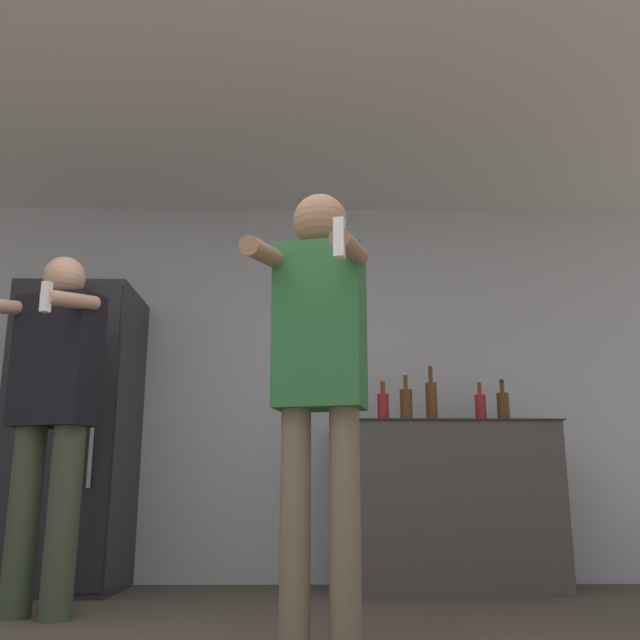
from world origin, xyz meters
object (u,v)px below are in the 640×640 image
object	(u,v)px
refrigerator	(74,436)
bottle_dark_rum	(503,406)
bottle_brown_liquor	(383,406)
person_woman_foreground	(319,361)
bottle_tall_gin	(406,404)
person_man_side	(52,408)
bottle_short_whiskey	(431,400)
bottle_clear_vodka	(480,407)

from	to	relation	value
refrigerator	bottle_dark_rum	size ratio (longest dim) A/B	6.75
refrigerator	bottle_brown_liquor	size ratio (longest dim) A/B	6.67
bottle_brown_liquor	person_woman_foreground	size ratio (longest dim) A/B	0.16
bottle_brown_liquor	bottle_tall_gin	distance (m)	0.14
bottle_brown_liquor	bottle_dark_rum	world-z (taller)	bottle_brown_liquor
bottle_tall_gin	bottle_brown_liquor	bearing A→B (deg)	180.00
bottle_tall_gin	person_man_side	world-z (taller)	person_man_side
bottle_short_whiskey	refrigerator	bearing A→B (deg)	178.92
bottle_tall_gin	person_man_side	bearing A→B (deg)	-153.96
bottle_tall_gin	bottle_dark_rum	world-z (taller)	bottle_tall_gin
person_woman_foreground	bottle_brown_liquor	bearing A→B (deg)	76.04
refrigerator	bottle_brown_liquor	world-z (taller)	refrigerator
bottle_clear_vodka	refrigerator	bearing A→B (deg)	179.05
bottle_brown_liquor	bottle_short_whiskey	world-z (taller)	bottle_short_whiskey
bottle_short_whiskey	person_man_side	distance (m)	2.22
bottle_clear_vodka	person_man_side	bearing A→B (deg)	-158.63
bottle_brown_liquor	bottle_short_whiskey	xyz separation A→B (m)	(0.30, 0.00, 0.03)
bottle_brown_liquor	bottle_clear_vodka	size ratio (longest dim) A/B	1.03
refrigerator	bottle_dark_rum	distance (m)	2.66
bottle_brown_liquor	bottle_clear_vodka	xyz separation A→B (m)	(0.61, 0.00, -0.01)
refrigerator	bottle_dark_rum	xyz separation A→B (m)	(2.65, -0.04, 0.18)
refrigerator	bottle_clear_vodka	size ratio (longest dim) A/B	6.85
bottle_dark_rum	person_woman_foreground	size ratio (longest dim) A/B	0.15
bottle_tall_gin	bottle_dark_rum	distance (m)	0.60
bottle_short_whiskey	bottle_tall_gin	xyz separation A→B (m)	(-0.16, -0.00, -0.02)
bottle_brown_liquor	person_woman_foreground	xyz separation A→B (m)	(-0.42, -1.70, -0.03)
bottle_short_whiskey	bottle_brown_liquor	bearing A→B (deg)	-180.00
person_woman_foreground	bottle_short_whiskey	bearing A→B (deg)	66.92
bottle_dark_rum	bottle_clear_vodka	bearing A→B (deg)	180.00
bottle_tall_gin	person_woman_foreground	size ratio (longest dim) A/B	0.18
bottle_clear_vodka	bottle_dark_rum	bearing A→B (deg)	0.00
bottle_short_whiskey	bottle_dark_rum	xyz separation A→B (m)	(0.45, -0.00, -0.03)
refrigerator	person_man_side	bearing A→B (deg)	-78.67
bottle_dark_rum	person_woman_foreground	world-z (taller)	person_woman_foreground
refrigerator	bottle_clear_vodka	world-z (taller)	refrigerator
bottle_short_whiskey	person_woman_foreground	size ratio (longest dim) A/B	0.20
bottle_short_whiskey	person_man_side	xyz separation A→B (m)	(-2.02, -0.91, -0.16)
refrigerator	person_woman_foreground	world-z (taller)	refrigerator
person_man_side	bottle_brown_liquor	bearing A→B (deg)	27.90
bottle_clear_vodka	person_man_side	xyz separation A→B (m)	(-2.32, -0.91, -0.12)
bottle_brown_liquor	bottle_tall_gin	world-z (taller)	bottle_tall_gin
bottle_dark_rum	person_man_side	size ratio (longest dim) A/B	0.15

